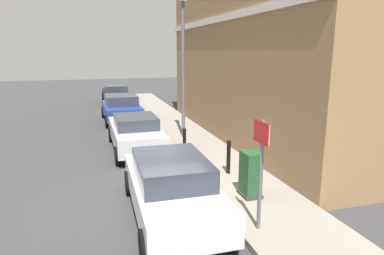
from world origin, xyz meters
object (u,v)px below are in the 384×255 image
object	(u,v)px
bollard_near_cabinet	(229,156)
lamppost	(183,62)
car_silver	(135,132)
car_white	(172,186)
street_sign	(261,159)
car_black	(116,94)
bollard_far_kerb	(184,142)
utility_cabinet	(250,176)
car_blue	(121,108)

from	to	relation	value
bollard_near_cabinet	lamppost	xyz separation A→B (m)	(-0.11, 4.75, 2.60)
car_silver	car_white	bearing A→B (deg)	-179.58
car_silver	street_sign	xyz separation A→B (m)	(1.63, -6.88, 0.93)
car_black	bollard_far_kerb	world-z (taller)	car_black
bollard_near_cabinet	street_sign	bearing A→B (deg)	-101.73
car_white	lamppost	bearing A→B (deg)	-16.32
car_black	utility_cabinet	bearing A→B (deg)	-174.29
car_white	car_blue	world-z (taller)	car_blue
bollard_near_cabinet	street_sign	size ratio (longest dim) A/B	0.45
street_sign	car_white	bearing A→B (deg)	140.40
car_white	car_silver	distance (m)	5.62
car_white	car_black	xyz separation A→B (m)	(0.08, 18.05, -0.03)
car_black	bollard_far_kerb	distance (m)	14.26
car_white	lamppost	xyz separation A→B (m)	(2.09, 6.68, 2.55)
car_silver	bollard_near_cabinet	distance (m)	4.34
car_silver	bollard_near_cabinet	xyz separation A→B (m)	(2.29, -3.68, -0.02)
utility_cabinet	street_sign	distance (m)	1.91
utility_cabinet	street_sign	bearing A→B (deg)	-110.15
car_blue	utility_cabinet	size ratio (longest dim) A/B	3.44
car_blue	bollard_near_cabinet	world-z (taller)	car_blue
car_silver	lamppost	size ratio (longest dim) A/B	0.75
utility_cabinet	bollard_far_kerb	distance (m)	3.65
car_white	bollard_far_kerb	world-z (taller)	car_white
car_blue	street_sign	bearing A→B (deg)	-174.21
bollard_far_kerb	lamppost	bearing A→B (deg)	75.55
car_white	bollard_near_cabinet	xyz separation A→B (m)	(2.20, 1.93, -0.05)
car_black	utility_cabinet	xyz separation A→B (m)	(2.02, -17.78, -0.05)
utility_cabinet	lamppost	xyz separation A→B (m)	(-0.01, 6.41, 2.62)
lamppost	car_blue	bearing A→B (deg)	114.98
street_sign	lamppost	bearing A→B (deg)	86.00
car_blue	utility_cabinet	world-z (taller)	car_blue
car_black	bollard_near_cabinet	xyz separation A→B (m)	(2.12, -16.12, -0.02)
car_blue	bollard_near_cabinet	size ratio (longest dim) A/B	3.81
bollard_near_cabinet	lamppost	distance (m)	5.42
bollard_near_cabinet	street_sign	xyz separation A→B (m)	(-0.66, -3.20, 0.96)
street_sign	bollard_far_kerb	bearing A→B (deg)	91.96
street_sign	lamppost	xyz separation A→B (m)	(0.56, 7.95, 1.64)
car_blue	car_white	bearing A→B (deg)	178.95
bollard_near_cabinet	bollard_far_kerb	size ratio (longest dim) A/B	1.00
car_blue	lamppost	world-z (taller)	lamppost
car_white	car_silver	size ratio (longest dim) A/B	0.99
car_silver	street_sign	distance (m)	7.14
car_blue	bollard_far_kerb	size ratio (longest dim) A/B	3.81
car_black	bollard_near_cabinet	size ratio (longest dim) A/B	4.34
car_silver	bollard_far_kerb	bearing A→B (deg)	-141.14
car_silver	bollard_far_kerb	distance (m)	2.29
utility_cabinet	bollard_near_cabinet	xyz separation A→B (m)	(0.10, 1.66, 0.02)
car_blue	street_sign	distance (m)	12.80
car_black	lamppost	xyz separation A→B (m)	(2.01, -11.36, 2.58)
bollard_near_cabinet	bollard_far_kerb	world-z (taller)	same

